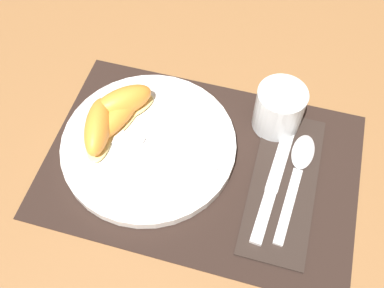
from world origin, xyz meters
TOP-DOWN VIEW (x-y plane):
  - ground_plane at (0.00, 0.00)m, footprint 3.00×3.00m
  - placemat at (0.00, 0.00)m, footprint 0.47×0.31m
  - plate at (-0.09, 0.01)m, footprint 0.27×0.27m
  - juice_glass at (0.10, 0.10)m, footprint 0.08×0.08m
  - napkin at (0.13, -0.00)m, footprint 0.09×0.25m
  - knife at (0.11, -0.01)m, footprint 0.03×0.21m
  - spoon at (0.14, 0.03)m, footprint 0.04×0.19m
  - fork at (-0.08, -0.01)m, footprint 0.19×0.04m
  - citrus_wedge_0 at (-0.14, 0.05)m, footprint 0.10×0.10m
  - citrus_wedge_1 at (-0.14, 0.03)m, footprint 0.08×0.13m
  - citrus_wedge_2 at (-0.16, 0.00)m, footprint 0.06×0.11m

SIDE VIEW (x-z plane):
  - ground_plane at x=0.00m, z-range 0.00..0.00m
  - placemat at x=0.00m, z-range 0.00..0.00m
  - napkin at x=0.13m, z-range 0.00..0.01m
  - knife at x=0.11m, z-range 0.01..0.01m
  - spoon at x=0.14m, z-range 0.01..0.02m
  - plate at x=-0.09m, z-range 0.00..0.02m
  - fork at x=-0.08m, z-range 0.02..0.02m
  - citrus_wedge_1 at x=-0.14m, z-range 0.02..0.05m
  - juice_glass at x=0.10m, z-range 0.00..0.08m
  - citrus_wedge_0 at x=-0.14m, z-range 0.02..0.06m
  - citrus_wedge_2 at x=-0.16m, z-range 0.02..0.06m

